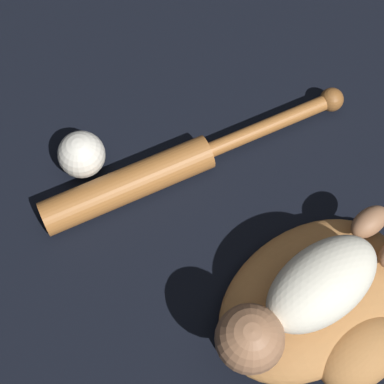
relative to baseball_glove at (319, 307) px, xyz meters
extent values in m
plane|color=black|center=(0.03, -0.07, -0.04)|extent=(6.00, 6.00, 0.00)
ellipsoid|color=#A8703D|center=(-0.01, -0.02, 0.00)|extent=(0.36, 0.32, 0.07)
ellipsoid|color=#A8703D|center=(0.03, 0.08, 0.00)|extent=(0.16, 0.14, 0.07)
ellipsoid|color=silver|center=(-0.01, -0.02, 0.08)|extent=(0.20, 0.16, 0.09)
sphere|color=#936647|center=(0.11, -0.06, 0.08)|extent=(0.09, 0.09, 0.09)
ellipsoid|color=#936647|center=(-0.13, 0.01, 0.06)|extent=(0.07, 0.06, 0.04)
cylinder|color=#9E602D|center=(-0.03, -0.35, -0.01)|extent=(0.26, 0.21, 0.06)
cylinder|color=#9E602D|center=(-0.24, -0.20, -0.01)|extent=(0.20, 0.15, 0.03)
sphere|color=brown|center=(-0.34, -0.13, -0.01)|extent=(0.04, 0.04, 0.04)
sphere|color=silver|center=(-0.04, -0.44, 0.00)|extent=(0.08, 0.08, 0.08)
camera|label=1|loc=(0.28, -0.05, 0.92)|focal=60.00mm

